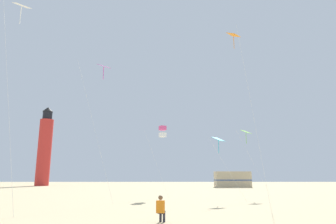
# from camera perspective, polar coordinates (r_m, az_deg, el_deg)

# --- Properties ---
(kite_flyer_standing) EXTENTS (0.41, 0.55, 1.16)m
(kite_flyer_standing) POSITION_cam_1_polar(r_m,az_deg,el_deg) (13.65, -1.50, -17.88)
(kite_flyer_standing) COLOR orange
(kite_flyer_standing) RESTS_ON ground
(kite_diamond_magenta) EXTENTS (3.38, 2.42, 11.42)m
(kite_diamond_magenta) POSITION_cam_1_polar(r_m,az_deg,el_deg) (26.19, -12.44, 7.57)
(kite_diamond_magenta) COLOR silver
(kite_diamond_magenta) RESTS_ON ground
(kite_diamond_orange) EXTENTS (2.58, 2.58, 13.50)m
(kite_diamond_orange) POSITION_cam_1_polar(r_m,az_deg,el_deg) (25.42, 12.59, 12.85)
(kite_diamond_orange) COLOR silver
(kite_diamond_orange) RESTS_ON ground
(kite_diamond_lime) EXTENTS (3.10, 2.30, 6.58)m
(kite_diamond_lime) POSITION_cam_1_polar(r_m,az_deg,el_deg) (31.21, 14.58, -4.07)
(kite_diamond_lime) COLOR silver
(kite_diamond_lime) RESTS_ON ground
(kite_diamond_white) EXTENTS (1.69, 1.69, 12.13)m
(kite_diamond_white) POSITION_cam_1_polar(r_m,az_deg,el_deg) (20.45, -26.46, 16.49)
(kite_diamond_white) COLOR silver
(kite_diamond_white) RESTS_ON ground
(kite_box_rainbow) EXTENTS (2.44, 2.22, 7.04)m
(kite_box_rainbow) POSITION_cam_1_polar(r_m,az_deg,el_deg) (30.72, -1.18, -3.74)
(kite_box_rainbow) COLOR silver
(kite_box_rainbow) RESTS_ON ground
(kite_diamond_cyan) EXTENTS (3.03, 2.49, 5.27)m
(kite_diamond_cyan) POSITION_cam_1_polar(r_m,az_deg,el_deg) (25.85, 9.54, -5.50)
(kite_diamond_cyan) COLOR silver
(kite_diamond_cyan) RESTS_ON ground
(lighthouse_distant) EXTENTS (2.80, 2.80, 16.80)m
(lighthouse_distant) POSITION_cam_1_polar(r_m,az_deg,el_deg) (69.28, -22.62, -6.36)
(lighthouse_distant) COLOR red
(lighthouse_distant) RESTS_ON ground
(rv_van_tan) EXTENTS (6.61, 2.85, 2.80)m
(rv_van_tan) POSITION_cam_1_polar(r_m,az_deg,el_deg) (56.88, 12.09, -12.47)
(rv_van_tan) COLOR #C6B28C
(rv_van_tan) RESTS_ON ground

